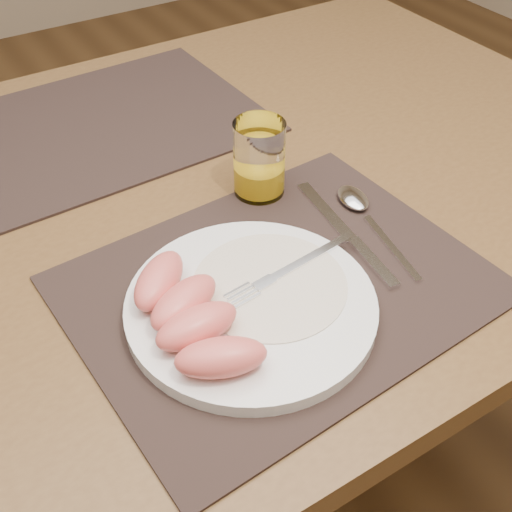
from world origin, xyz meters
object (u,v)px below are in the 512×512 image
object	(u,v)px
placemat_far	(108,123)
table	(183,241)
placemat_near	(279,286)
fork	(281,274)
knife	(352,240)
spoon	(358,205)
plate	(251,306)
juice_glass	(259,162)

from	to	relation	value
placemat_far	table	bearing A→B (deg)	-87.30
placemat_near	placemat_far	xyz separation A→B (m)	(-0.03, 0.44, 0.00)
placemat_far	fork	world-z (taller)	fork
knife	spoon	distance (m)	0.07
table	placemat_near	world-z (taller)	placemat_near
placemat_far	spoon	distance (m)	0.42
table	plate	xyz separation A→B (m)	(-0.03, -0.24, 0.10)
plate	spoon	bearing A→B (deg)	21.07
placemat_near	placemat_far	bearing A→B (deg)	93.48
spoon	juice_glass	distance (m)	0.14
spoon	placemat_near	bearing A→B (deg)	-158.97
table	placemat_near	size ratio (longest dim) A/B	3.11
table	knife	bearing A→B (deg)	-57.03
placemat_near	knife	world-z (taller)	knife
placemat_near	juice_glass	world-z (taller)	juice_glass
juice_glass	placemat_far	bearing A→B (deg)	110.53
placemat_near	spoon	distance (m)	0.18
plate	knife	bearing A→B (deg)	11.39
plate	juice_glass	bearing A→B (deg)	55.60
table	plate	bearing A→B (deg)	-97.54
placemat_far	knife	world-z (taller)	knife
plate	spoon	world-z (taller)	plate
knife	fork	bearing A→B (deg)	-171.64
placemat_near	juice_glass	size ratio (longest dim) A/B	4.43
placemat_far	spoon	xyz separation A→B (m)	(0.19, -0.38, 0.01)
placemat_far	spoon	world-z (taller)	spoon
spoon	juice_glass	world-z (taller)	juice_glass
table	fork	size ratio (longest dim) A/B	7.99
knife	spoon	world-z (taller)	spoon
spoon	juice_glass	bearing A→B (deg)	131.23
placemat_far	juice_glass	distance (m)	0.30
placemat_near	plate	xyz separation A→B (m)	(-0.05, -0.02, 0.01)
placemat_near	plate	bearing A→B (deg)	-158.80
knife	spoon	bearing A→B (deg)	45.55
plate	placemat_near	bearing A→B (deg)	21.20
spoon	knife	bearing A→B (deg)	-134.45
placemat_far	knife	distance (m)	0.45
plate	juice_glass	world-z (taller)	juice_glass
plate	spoon	xyz separation A→B (m)	(0.21, 0.08, -0.00)
fork	spoon	xyz separation A→B (m)	(0.16, 0.07, -0.01)
placemat_near	placemat_far	distance (m)	0.44
table	plate	world-z (taller)	plate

